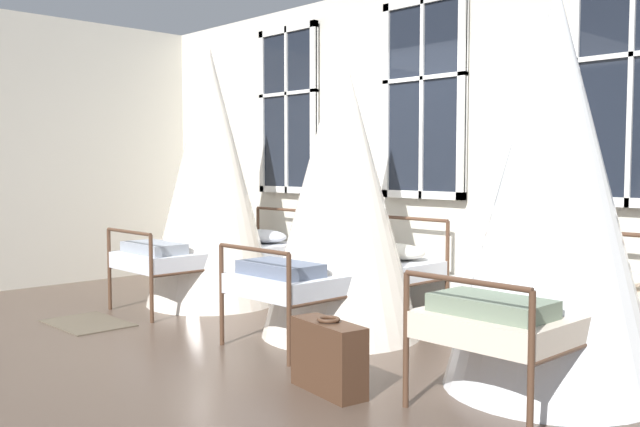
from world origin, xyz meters
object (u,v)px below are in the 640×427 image
cot_first (211,180)px  cot_second (341,195)px  cot_third (553,197)px  suitcase_dark (329,357)px

cot_first → cot_second: bearing=-89.9°
cot_third → suitcase_dark: size_ratio=4.28×
cot_first → suitcase_dark: cot_first is taller
suitcase_dark → cot_first: bearing=168.0°
cot_second → cot_third: (1.90, -0.06, 0.05)m
cot_third → suitcase_dark: 1.70m
cot_first → suitcase_dark: (2.86, -1.12, -1.03)m
cot_second → suitcase_dark: (0.99, -1.11, -0.93)m
cot_second → cot_first: bearing=89.8°
cot_second → cot_third: size_ratio=0.96×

